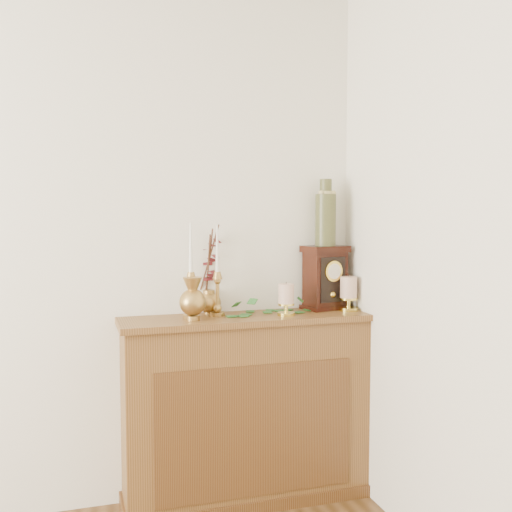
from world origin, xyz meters
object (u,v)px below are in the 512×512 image
object	(u,v)px
candlestick_center	(217,286)
bud_vase	(193,299)
candlestick_left	(191,287)
ginger_jar	(210,273)
ceramic_vase	(326,216)
mantel_clock	(325,278)

from	to	relation	value
candlestick_center	bud_vase	xyz separation A→B (m)	(-0.14, -0.09, -0.04)
candlestick_center	candlestick_left	bearing A→B (deg)	-166.10
ginger_jar	ceramic_vase	xyz separation A→B (m)	(0.60, -0.06, 0.29)
ceramic_vase	bud_vase	bearing A→B (deg)	-170.07
candlestick_center	bud_vase	world-z (taller)	candlestick_center
candlestick_left	ceramic_vase	size ratio (longest dim) A/B	1.32
candlestick_left	ceramic_vase	distance (m)	0.80
ceramic_vase	ginger_jar	bearing A→B (deg)	174.01
mantel_clock	candlestick_center	bearing A→B (deg)	170.75
ginger_jar	ceramic_vase	distance (m)	0.67
ceramic_vase	candlestick_left	bearing A→B (deg)	-174.08
ginger_jar	ceramic_vase	size ratio (longest dim) A/B	1.29
candlestick_center	mantel_clock	world-z (taller)	candlestick_center
mantel_clock	candlestick_left	bearing A→B (deg)	172.71
bud_vase	mantel_clock	size ratio (longest dim) A/B	0.61
mantel_clock	ceramic_vase	distance (m)	0.32
candlestick_center	bud_vase	bearing A→B (deg)	-148.42
ginger_jar	ceramic_vase	world-z (taller)	ceramic_vase
candlestick_left	ginger_jar	distance (m)	0.19
ginger_jar	candlestick_left	bearing A→B (deg)	-132.17
bud_vase	ceramic_vase	bearing A→B (deg)	9.93
bud_vase	ginger_jar	size ratio (longest dim) A/B	0.45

